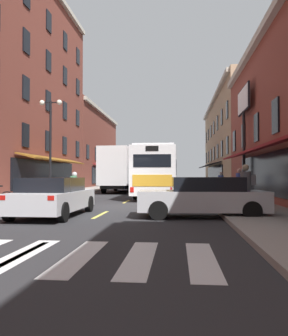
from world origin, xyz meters
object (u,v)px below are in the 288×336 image
(billboard_sign, at_px, (244,112))
(pedestrian_far, at_px, (240,185))
(motorcycle_rider, at_px, (74,191))
(bicycle_near, at_px, (63,190))
(street_lamp_twin, at_px, (50,144))
(sedan_near, at_px, (54,197))
(box_truck, at_px, (121,170))
(sedan_far, at_px, (203,197))
(transit_bus, at_px, (158,172))
(pedestrian_near, at_px, (246,188))
(pedestrian_mid, at_px, (221,184))
(sedan_mid, at_px, (132,182))

(billboard_sign, relative_size, pedestrian_far, 4.06)
(motorcycle_rider, relative_size, bicycle_near, 1.21)
(street_lamp_twin, bearing_deg, sedan_near, -68.13)
(street_lamp_twin, bearing_deg, bicycle_near, 79.59)
(sedan_near, relative_size, pedestrian_far, 2.69)
(box_truck, distance_m, sedan_near, 17.60)
(billboard_sign, relative_size, street_lamp_twin, 1.15)
(box_truck, xyz_separation_m, motorcycle_rider, (-0.27, -12.69, -1.26))
(pedestrian_far, bearing_deg, sedan_far, 177.78)
(transit_bus, distance_m, bicycle_near, 6.67)
(pedestrian_near, xyz_separation_m, pedestrian_mid, (0.55, 11.21, -0.10))
(box_truck, bearing_deg, pedestrian_far, -55.55)
(sedan_near, distance_m, sedan_mid, 26.34)
(billboard_sign, relative_size, bicycle_near, 4.03)
(billboard_sign, bearing_deg, bicycle_near, -178.90)
(billboard_sign, distance_m, street_lamp_twin, 12.25)
(transit_bus, height_order, motorcycle_rider, transit_bus)
(box_truck, relative_size, motorcycle_rider, 4.04)
(sedan_mid, distance_m, sedan_far, 26.80)
(bicycle_near, relative_size, pedestrian_far, 1.01)
(billboard_sign, xyz_separation_m, box_truck, (-9.11, 7.53, -3.53))
(box_truck, height_order, motorcycle_rider, box_truck)
(billboard_sign, relative_size, transit_bus, 0.60)
(billboard_sign, height_order, sedan_near, billboard_sign)
(billboard_sign, height_order, motorcycle_rider, billboard_sign)
(box_truck, xyz_separation_m, street_lamp_twin, (-2.83, -9.35, 1.47))
(sedan_mid, xyz_separation_m, pedestrian_near, (7.46, -26.49, 0.34))
(motorcycle_rider, relative_size, pedestrian_far, 1.22)
(sedan_near, relative_size, bicycle_near, 2.66)
(bicycle_near, xyz_separation_m, pedestrian_mid, (10.34, 1.26, 0.44))
(sedan_far, height_order, motorcycle_rider, motorcycle_rider)
(pedestrian_near, bearing_deg, sedan_far, 79.59)
(billboard_sign, bearing_deg, pedestrian_mid, 141.54)
(bicycle_near, bearing_deg, billboard_sign, 1.10)
(box_truck, xyz_separation_m, sedan_far, (5.83, -17.32, -1.25))
(sedan_far, bearing_deg, street_lamp_twin, 137.35)
(sedan_far, relative_size, pedestrian_mid, 2.88)
(box_truck, bearing_deg, transit_bus, -56.35)
(sedan_mid, height_order, pedestrian_near, pedestrian_near)
(sedan_far, bearing_deg, box_truck, 108.60)
(sedan_mid, xyz_separation_m, bicycle_near, (-2.33, -16.54, -0.21))
(transit_bus, bearing_deg, pedestrian_near, -73.38)
(billboard_sign, xyz_separation_m, pedestrian_mid, (-1.31, 1.04, -4.56))
(bicycle_near, bearing_deg, pedestrian_mid, 6.95)
(billboard_sign, relative_size, sedan_mid, 1.45)
(transit_bus, height_order, sedan_mid, transit_bus)
(billboard_sign, height_order, sedan_far, billboard_sign)
(street_lamp_twin, bearing_deg, motorcycle_rider, -52.56)
(sedan_near, xyz_separation_m, pedestrian_far, (7.62, 5.77, 0.30))
(box_truck, distance_m, pedestrian_far, 14.31)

